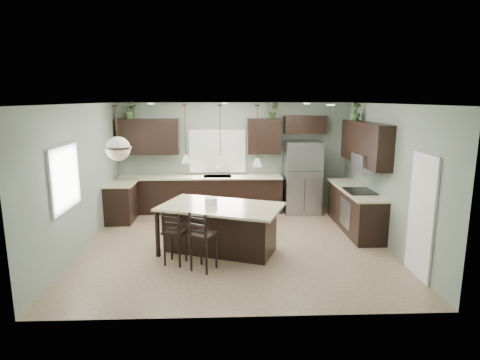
% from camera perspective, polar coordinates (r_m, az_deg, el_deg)
% --- Properties ---
extents(ground, '(6.00, 6.00, 0.00)m').
position_cam_1_polar(ground, '(8.22, -0.60, -9.14)').
color(ground, '#9E8466').
rests_on(ground, ground).
extents(pantry_door, '(0.04, 0.82, 2.04)m').
position_cam_1_polar(pantry_door, '(7.16, 24.38, -4.74)').
color(pantry_door, white).
rests_on(pantry_door, ground).
extents(window_back, '(1.35, 0.02, 1.00)m').
position_cam_1_polar(window_back, '(10.51, -3.22, 4.12)').
color(window_back, white).
rests_on(window_back, room_shell).
extents(window_left, '(0.02, 1.10, 1.00)m').
position_cam_1_polar(window_left, '(7.55, -23.73, 0.24)').
color(window_left, white).
rests_on(window_left, room_shell).
extents(left_return_cabs, '(0.60, 0.90, 0.90)m').
position_cam_1_polar(left_return_cabs, '(10.01, -16.55, -3.13)').
color(left_return_cabs, black).
rests_on(left_return_cabs, ground).
extents(left_return_countertop, '(0.66, 0.96, 0.04)m').
position_cam_1_polar(left_return_countertop, '(9.91, -16.59, -0.50)').
color(left_return_countertop, beige).
rests_on(left_return_countertop, left_return_cabs).
extents(back_lower_cabs, '(4.20, 0.60, 0.90)m').
position_cam_1_polar(back_lower_cabs, '(10.45, -5.65, -2.10)').
color(back_lower_cabs, black).
rests_on(back_lower_cabs, ground).
extents(back_countertop, '(4.20, 0.66, 0.04)m').
position_cam_1_polar(back_countertop, '(10.33, -5.71, 0.41)').
color(back_countertop, beige).
rests_on(back_countertop, back_lower_cabs).
extents(sink_inset, '(0.70, 0.45, 0.01)m').
position_cam_1_polar(sink_inset, '(10.31, -3.21, 0.51)').
color(sink_inset, gray).
rests_on(sink_inset, back_countertop).
extents(faucet, '(0.02, 0.02, 0.28)m').
position_cam_1_polar(faucet, '(10.25, -3.22, 1.27)').
color(faucet, silver).
rests_on(faucet, back_countertop).
extents(back_upper_left, '(1.55, 0.34, 0.90)m').
position_cam_1_polar(back_upper_left, '(10.49, -12.91, 6.03)').
color(back_upper_left, black).
rests_on(back_upper_left, room_shell).
extents(back_upper_right, '(0.85, 0.34, 0.90)m').
position_cam_1_polar(back_upper_right, '(10.36, 3.43, 6.24)').
color(back_upper_right, black).
rests_on(back_upper_right, room_shell).
extents(fridge_header, '(1.05, 0.34, 0.45)m').
position_cam_1_polar(fridge_header, '(10.49, 9.22, 7.82)').
color(fridge_header, black).
rests_on(fridge_header, room_shell).
extents(right_lower_cabs, '(0.60, 2.35, 0.90)m').
position_cam_1_polar(right_lower_cabs, '(9.37, 16.03, -4.10)').
color(right_lower_cabs, black).
rests_on(right_lower_cabs, ground).
extents(right_countertop, '(0.66, 2.35, 0.04)m').
position_cam_1_polar(right_countertop, '(9.25, 16.07, -1.30)').
color(right_countertop, beige).
rests_on(right_countertop, right_lower_cabs).
extents(cooktop, '(0.58, 0.75, 0.02)m').
position_cam_1_polar(cooktop, '(8.99, 16.62, -1.53)').
color(cooktop, black).
rests_on(cooktop, right_countertop).
extents(wall_oven_front, '(0.01, 0.72, 0.60)m').
position_cam_1_polar(wall_oven_front, '(9.02, 14.72, -4.62)').
color(wall_oven_front, gray).
rests_on(wall_oven_front, right_lower_cabs).
extents(right_upper_cabs, '(0.34, 2.35, 0.90)m').
position_cam_1_polar(right_upper_cabs, '(9.13, 17.33, 5.03)').
color(right_upper_cabs, black).
rests_on(right_upper_cabs, room_shell).
extents(microwave, '(0.40, 0.75, 0.40)m').
position_cam_1_polar(microwave, '(8.91, 17.45, 2.28)').
color(microwave, gray).
rests_on(microwave, right_upper_cabs).
extents(refrigerator, '(0.90, 0.74, 1.85)m').
position_cam_1_polar(refrigerator, '(10.35, 8.83, 0.38)').
color(refrigerator, gray).
rests_on(refrigerator, ground).
extents(kitchen_island, '(2.53, 1.97, 0.92)m').
position_cam_1_polar(kitchen_island, '(7.68, -2.70, -6.99)').
color(kitchen_island, black).
rests_on(kitchen_island, ground).
extents(serving_dish, '(0.24, 0.24, 0.14)m').
position_cam_1_polar(serving_dish, '(7.60, -4.15, -3.02)').
color(serving_dish, white).
rests_on(serving_dish, kitchen_island).
extents(bar_stool_left, '(0.46, 0.46, 0.98)m').
position_cam_1_polar(bar_stool_left, '(7.24, -9.23, -8.05)').
color(bar_stool_left, black).
rests_on(bar_stool_left, ground).
extents(bar_stool_center, '(0.53, 0.53, 1.05)m').
position_cam_1_polar(bar_stool_center, '(6.91, -5.21, -8.61)').
color(bar_stool_center, black).
rests_on(bar_stool_center, ground).
extents(pendant_left, '(0.17, 0.17, 1.10)m').
position_cam_1_polar(pendant_left, '(7.59, -7.80, 6.51)').
color(pendant_left, white).
rests_on(pendant_left, room_shell).
extents(pendant_center, '(0.17, 0.17, 1.10)m').
position_cam_1_polar(pendant_center, '(7.31, -2.83, 6.41)').
color(pendant_center, white).
rests_on(pendant_center, room_shell).
extents(pendant_right, '(0.17, 0.17, 1.10)m').
position_cam_1_polar(pendant_right, '(7.09, 2.48, 6.26)').
color(pendant_right, white).
rests_on(pendant_right, room_shell).
extents(chandelier, '(0.46, 0.46, 0.96)m').
position_cam_1_polar(chandelier, '(7.20, -17.08, 6.41)').
color(chandelier, '#F8E5CB').
rests_on(chandelier, room_shell).
extents(plant_back_left, '(0.47, 0.43, 0.43)m').
position_cam_1_polar(plant_back_left, '(10.51, -15.32, 9.56)').
color(plant_back_left, '#324D21').
rests_on(plant_back_left, back_upper_left).
extents(plant_back_right, '(0.24, 0.20, 0.41)m').
position_cam_1_polar(plant_back_right, '(10.32, 4.83, 9.85)').
color(plant_back_right, '#314F22').
rests_on(plant_back_right, back_upper_right).
extents(plant_right_wall, '(0.25, 0.25, 0.42)m').
position_cam_1_polar(plant_right_wall, '(9.69, 16.13, 9.35)').
color(plant_right_wall, '#325826').
rests_on(plant_right_wall, right_upper_cabs).
extents(room_shell, '(6.00, 6.00, 6.00)m').
position_cam_1_polar(room_shell, '(7.78, -0.62, 2.65)').
color(room_shell, slate).
rests_on(room_shell, ground).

